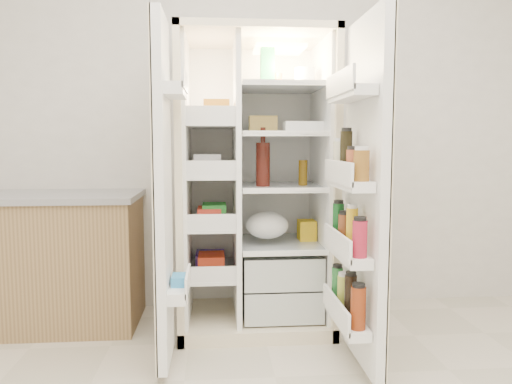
{
  "coord_description": "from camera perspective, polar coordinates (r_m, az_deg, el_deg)",
  "views": [
    {
      "loc": [
        -0.28,
        -1.37,
        1.15
      ],
      "look_at": [
        -0.06,
        1.25,
        0.88
      ],
      "focal_mm": 34.0,
      "sensor_mm": 36.0,
      "label": 1
    }
  ],
  "objects": [
    {
      "name": "wall_back",
      "position": [
        3.39,
        0.03,
        9.23
      ],
      "size": [
        4.0,
        0.02,
        2.7
      ],
      "primitive_type": "cube",
      "color": "silver",
      "rests_on": "floor"
    },
    {
      "name": "fridge_door",
      "position": [
        2.46,
        12.36,
        -0.93
      ],
      "size": [
        0.17,
        0.58,
        1.72
      ],
      "color": "white",
      "rests_on": "floor"
    },
    {
      "name": "freezer_door",
      "position": [
        2.45,
        -10.82,
        -0.3
      ],
      "size": [
        0.15,
        0.4,
        1.72
      ],
      "color": "white",
      "rests_on": "floor"
    },
    {
      "name": "refrigerator",
      "position": [
        3.06,
        0.07,
        -1.78
      ],
      "size": [
        0.92,
        0.7,
        1.8
      ],
      "color": "beige",
      "rests_on": "floor"
    },
    {
      "name": "kitchen_counter",
      "position": [
        3.32,
        -23.37,
        -7.33
      ],
      "size": [
        1.15,
        0.61,
        0.84
      ],
      "color": "#95774A",
      "rests_on": "floor"
    }
  ]
}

